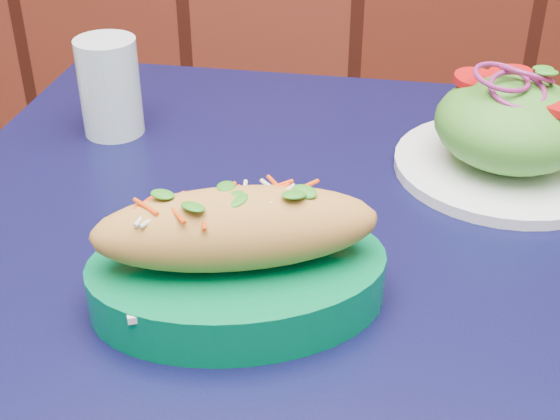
{
  "coord_description": "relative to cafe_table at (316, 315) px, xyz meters",
  "views": [
    {
      "loc": [
        -0.02,
        1.25,
        1.16
      ],
      "look_at": [
        -0.07,
        1.8,
        0.81
      ],
      "focal_mm": 50.0,
      "sensor_mm": 36.0,
      "label": 1
    }
  ],
  "objects": [
    {
      "name": "cafe_table",
      "position": [
        0.0,
        0.0,
        0.0
      ],
      "size": [
        0.87,
        0.87,
        0.75
      ],
      "rotation": [
        0.0,
        0.0,
        -0.09
      ],
      "color": "black",
      "rests_on": "ground"
    },
    {
      "name": "water_glass",
      "position": [
        -0.25,
        0.21,
        0.14
      ],
      "size": [
        0.07,
        0.07,
        0.11
      ],
      "primitive_type": "cylinder",
      "color": "silver",
      "rests_on": "cafe_table"
    },
    {
      "name": "salad_plate",
      "position": [
        0.19,
        0.15,
        0.13
      ],
      "size": [
        0.23,
        0.23,
        0.12
      ],
      "rotation": [
        0.0,
        0.0,
        0.39
      ],
      "color": "white",
      "rests_on": "cafe_table"
    },
    {
      "name": "banh_mi_basket",
      "position": [
        -0.06,
        -0.09,
        0.13
      ],
      "size": [
        0.27,
        0.21,
        0.11
      ],
      "rotation": [
        0.0,
        0.0,
        0.22
      ],
      "color": "#006C3C",
      "rests_on": "cafe_table"
    }
  ]
}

